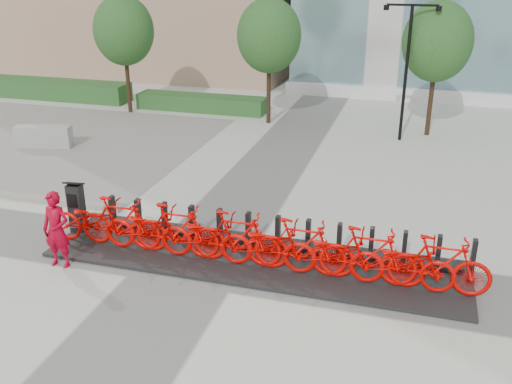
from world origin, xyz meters
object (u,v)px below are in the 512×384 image
(worker_red, at_px, (57,230))
(jersey_barrier, at_px, (44,137))
(kiosk, at_px, (77,207))
(bike_0, at_px, (93,221))

(worker_red, height_order, jersey_barrier, worker_red)
(kiosk, bearing_deg, bike_0, -38.27)
(bike_0, xyz_separation_m, jersey_barrier, (-5.98, 6.46, -0.25))
(worker_red, bearing_deg, bike_0, 77.06)
(bike_0, xyz_separation_m, worker_red, (-0.24, -1.07, 0.25))
(jersey_barrier, bearing_deg, worker_red, -67.17)
(worker_red, bearing_deg, jersey_barrier, 126.87)
(jersey_barrier, bearing_deg, kiosk, -63.28)
(worker_red, relative_size, jersey_barrier, 0.87)
(kiosk, distance_m, worker_red, 1.64)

